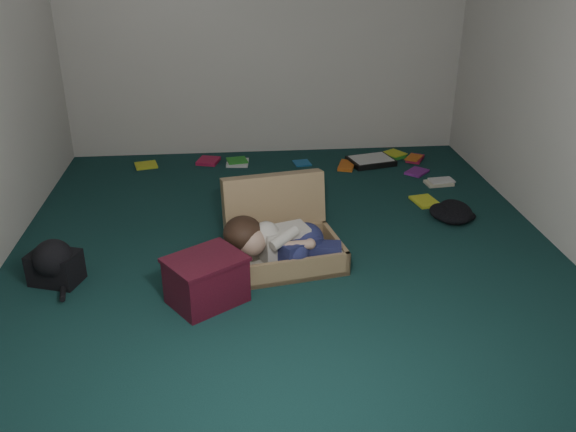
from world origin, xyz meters
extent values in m
plane|color=#123332|center=(0.00, 0.00, 0.00)|extent=(4.50, 4.50, 0.00)
plane|color=white|center=(0.00, 2.25, 1.30)|extent=(4.50, 0.00, 4.50)
plane|color=white|center=(0.00, -2.25, 1.30)|extent=(4.50, 0.00, 4.50)
cube|color=#A28259|center=(-0.01, -0.20, 0.09)|extent=(0.83, 0.66, 0.17)
cube|color=beige|center=(-0.01, -0.20, 0.04)|extent=(0.75, 0.58, 0.02)
cube|color=#A28259|center=(-0.08, 0.14, 0.27)|extent=(0.77, 0.36, 0.55)
cube|color=silver|center=(-0.03, -0.22, 0.18)|extent=(0.36, 0.27, 0.23)
sphere|color=tan|center=(-0.26, -0.30, 0.24)|extent=(0.20, 0.20, 0.20)
ellipsoid|color=black|center=(-0.31, -0.25, 0.28)|extent=(0.27, 0.28, 0.23)
ellipsoid|color=navy|center=(0.12, -0.19, 0.18)|extent=(0.24, 0.28, 0.23)
cube|color=navy|center=(0.06, -0.32, 0.17)|extent=(0.31, 0.26, 0.15)
cube|color=navy|center=(0.22, -0.30, 0.14)|extent=(0.27, 0.16, 0.12)
sphere|color=white|center=(0.31, -0.25, 0.12)|extent=(0.12, 0.12, 0.12)
sphere|color=white|center=(0.33, -0.32, 0.11)|extent=(0.11, 0.11, 0.11)
cylinder|color=tan|center=(0.05, -0.35, 0.23)|extent=(0.20, 0.10, 0.07)
cube|color=#460E1C|center=(-0.55, -0.62, 0.14)|extent=(0.55, 0.52, 0.29)
cube|color=#460E1C|center=(-0.55, -0.62, 0.30)|extent=(0.57, 0.55, 0.02)
cube|color=black|center=(1.02, 1.76, 0.03)|extent=(0.49, 0.41, 0.05)
cube|color=white|center=(1.02, 1.76, 0.06)|extent=(0.44, 0.36, 0.01)
cube|color=yellow|center=(-1.23, 1.90, 0.01)|extent=(0.22, 0.16, 0.02)
cube|color=#B2173F|center=(-0.61, 1.95, 0.01)|extent=(0.27, 0.26, 0.02)
cube|color=white|center=(-0.32, 1.87, 0.01)|extent=(0.22, 0.26, 0.02)
cube|color=#1D65A1|center=(0.33, 1.83, 0.01)|extent=(0.23, 0.26, 0.02)
cube|color=orange|center=(0.76, 1.69, 0.01)|extent=(0.27, 0.26, 0.02)
cube|color=green|center=(1.29, 1.95, 0.01)|extent=(0.23, 0.18, 0.02)
cube|color=#7B228B|center=(1.41, 1.46, 0.01)|extent=(0.27, 0.27, 0.02)
cube|color=beige|center=(1.52, 1.15, 0.01)|extent=(0.20, 0.25, 0.02)
cube|color=yellow|center=(1.27, 0.76, 0.01)|extent=(0.24, 0.27, 0.02)
cube|color=#B2173F|center=(1.49, 1.83, 0.01)|extent=(0.27, 0.25, 0.02)
camera|label=1|loc=(-0.36, -3.91, 2.11)|focal=38.00mm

